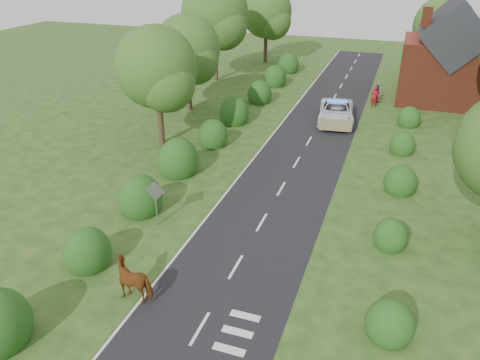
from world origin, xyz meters
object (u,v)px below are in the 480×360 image
at_px(cow, 136,281).
at_px(pedestrian_purple, 376,93).
at_px(road_sign, 155,197).
at_px(pedestrian_red, 374,97).
at_px(police_van, 336,112).

height_order(cow, pedestrian_purple, pedestrian_purple).
distance_m(road_sign, pedestrian_purple, 27.14).
relative_size(cow, pedestrian_purple, 1.31).
bearing_deg(road_sign, cow, -70.50).
bearing_deg(cow, pedestrian_purple, 166.18).
distance_m(road_sign, pedestrian_red, 25.60).
bearing_deg(police_van, pedestrian_red, 55.48).
xyz_separation_m(road_sign, police_van, (6.16, 18.97, -0.83)).
distance_m(cow, pedestrian_purple, 31.55).
distance_m(police_van, pedestrian_red, 5.70).
xyz_separation_m(pedestrian_red, pedestrian_purple, (0.04, 1.62, -0.13)).
bearing_deg(road_sign, pedestrian_red, 70.06).
height_order(road_sign, cow, road_sign).
bearing_deg(pedestrian_red, cow, 61.68).
bearing_deg(police_van, road_sign, -115.70).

